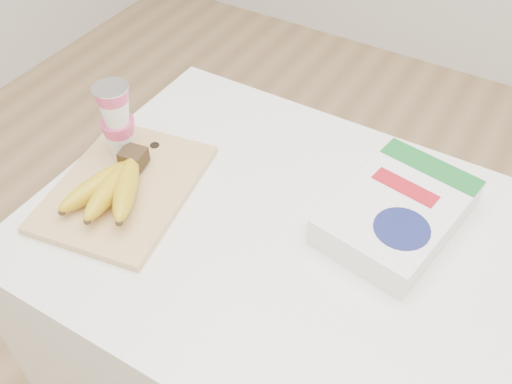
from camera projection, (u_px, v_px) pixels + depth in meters
The scene contains 5 objects.
table at pixel (306, 357), 1.31m from camera, with size 1.07×0.71×0.80m, color white.
cutting_board at pixel (125, 188), 1.12m from camera, with size 0.25×0.34×0.02m, color #E2C77C.
bananas at pixel (113, 185), 1.07m from camera, with size 0.16×0.21×0.07m.
yogurt_stack at pixel (117, 119), 1.11m from camera, with size 0.07×0.07×0.16m.
cereal_box at pixel (397, 212), 1.04m from camera, with size 0.24×0.32×0.06m.
Camera 1 is at (0.24, -0.62, 1.60)m, focal length 40.00 mm.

